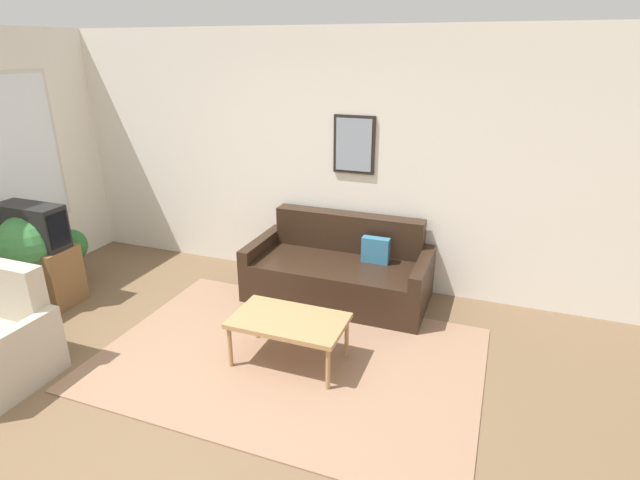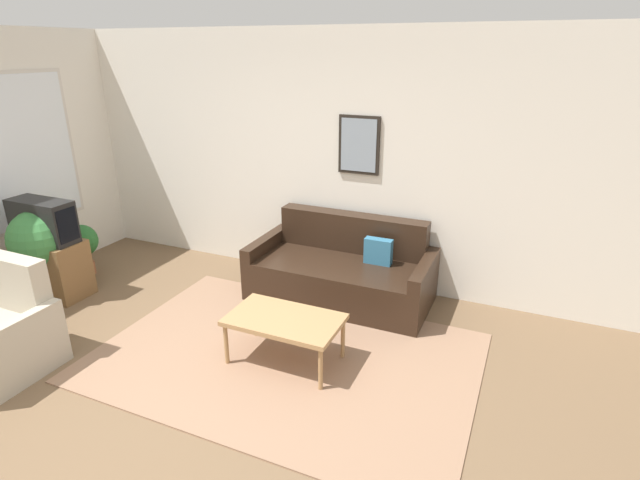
{
  "view_description": "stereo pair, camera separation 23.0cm",
  "coord_description": "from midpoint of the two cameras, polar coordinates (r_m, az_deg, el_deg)",
  "views": [
    {
      "loc": [
        1.96,
        -2.22,
        2.49
      ],
      "look_at": [
        0.46,
        1.75,
        0.85
      ],
      "focal_mm": 28.0,
      "sensor_mm": 36.0,
      "label": 1
    },
    {
      "loc": [
        2.17,
        -2.13,
        2.49
      ],
      "look_at": [
        0.46,
        1.75,
        0.85
      ],
      "focal_mm": 28.0,
      "sensor_mm": 36.0,
      "label": 2
    }
  ],
  "objects": [
    {
      "name": "tv",
      "position": [
        5.79,
        -31.05,
        1.39
      ],
      "size": [
        0.71,
        0.28,
        0.44
      ],
      "color": "black",
      "rests_on": "tv_stand"
    },
    {
      "name": "coffee_table",
      "position": [
        4.16,
        -5.19,
        -9.41
      ],
      "size": [
        0.93,
        0.55,
        0.42
      ],
      "color": "#A87F51",
      "rests_on": "ground_plane"
    },
    {
      "name": "tv_stand",
      "position": [
        5.96,
        -30.12,
        -3.36
      ],
      "size": [
        0.74,
        0.41,
        0.61
      ],
      "color": "brown",
      "rests_on": "ground_plane"
    },
    {
      "name": "wall_back",
      "position": [
        5.49,
        -1.93,
        9.17
      ],
      "size": [
        8.0,
        0.09,
        2.7
      ],
      "color": "white",
      "rests_on": "ground_plane"
    },
    {
      "name": "potted_plant_by_window",
      "position": [
        6.31,
        -27.55,
        -0.9
      ],
      "size": [
        0.37,
        0.37,
        0.6
      ],
      "color": "#935638",
      "rests_on": "ground_plane"
    },
    {
      "name": "potted_plant_tall",
      "position": [
        5.8,
        -31.24,
        -0.87
      ],
      "size": [
        0.61,
        0.61,
        0.97
      ],
      "color": "#383D42",
      "rests_on": "ground_plane"
    },
    {
      "name": "area_rug",
      "position": [
        4.4,
        -5.09,
        -13.31
      ],
      "size": [
        3.17,
        2.15,
        0.01
      ],
      "color": "#937056",
      "rests_on": "ground_plane"
    },
    {
      "name": "couch",
      "position": [
        5.25,
        1.01,
        -3.63
      ],
      "size": [
        1.86,
        0.9,
        0.84
      ],
      "color": "black",
      "rests_on": "ground_plane"
    },
    {
      "name": "ground_plane",
      "position": [
        3.9,
        -18.56,
        -19.9
      ],
      "size": [
        16.0,
        16.0,
        0.0
      ],
      "primitive_type": "plane",
      "color": "brown"
    },
    {
      "name": "potted_plant_small",
      "position": [
        6.1,
        -29.58,
        -2.29
      ],
      "size": [
        0.37,
        0.37,
        0.62
      ],
      "color": "#935638",
      "rests_on": "ground_plane"
    }
  ]
}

